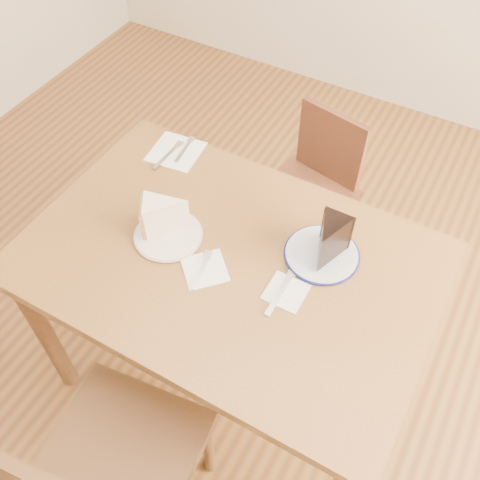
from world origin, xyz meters
The scene contains 15 objects.
ground centered at (0.00, 0.00, 0.00)m, with size 4.00×4.00×0.00m, color #482B13.
table centered at (0.00, 0.00, 0.65)m, with size 1.20×0.80×0.75m.
chair_near centered at (-0.03, -0.61, 0.47)m, with size 0.46×0.46×0.84m.
chair_far centered at (-0.02, 0.71, 0.40)m, with size 0.42×0.42×0.72m.
plate_cream centered at (-0.20, -0.02, 0.76)m, with size 0.20×0.20×0.01m, color silver.
plate_navy centered at (0.23, 0.14, 0.76)m, with size 0.21×0.21×0.01m, color silver.
carrot_cake centered at (-0.21, 0.01, 0.81)m, with size 0.09×0.13×0.10m, color #F7EACC, non-canonical shape.
chocolate_cake centered at (0.25, 0.13, 0.82)m, with size 0.09×0.12×0.12m, color black, non-canonical shape.
napkin_cream centered at (-0.04, -0.07, 0.75)m, with size 0.12×0.12×0.00m, color white.
napkin_navy centered at (0.20, -0.03, 0.75)m, with size 0.11×0.11×0.00m, color white.
napkin_spare centered at (-0.39, 0.31, 0.75)m, with size 0.17×0.17×0.00m, color white.
fork_cream centered at (-0.04, -0.08, 0.76)m, with size 0.01×0.14×0.00m, color silver.
knife_navy centered at (0.19, -0.04, 0.76)m, with size 0.02×0.17×0.00m, color silver.
fork_spare centered at (-0.37, 0.33, 0.76)m, with size 0.01×0.14×0.00m, color silver.
knife_spare centered at (-0.40, 0.28, 0.76)m, with size 0.01×0.16×0.00m, color silver.
Camera 1 is at (0.49, -0.81, 1.99)m, focal length 40.00 mm.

